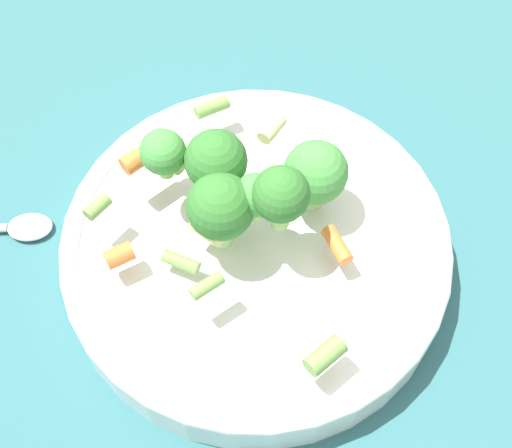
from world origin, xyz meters
The scene contains 3 objects.
ground_plane centered at (0.00, 0.00, 0.00)m, with size 3.00×3.00×0.00m, color #2D6066.
bowl centered at (0.00, 0.00, 0.02)m, with size 0.29×0.29×0.04m.
pasta_salad centered at (0.00, 0.01, 0.09)m, with size 0.19×0.24×0.08m.
Camera 1 is at (-0.07, -0.25, 0.49)m, focal length 50.00 mm.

